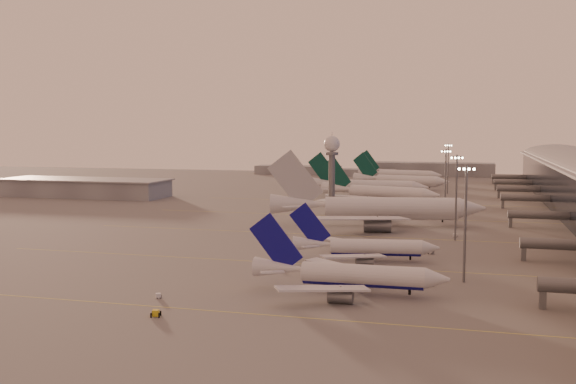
# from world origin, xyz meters

# --- Properties ---
(ground) EXTENTS (700.00, 700.00, 0.00)m
(ground) POSITION_xyz_m (0.00, 0.00, 0.00)
(ground) COLOR #575454
(ground) RESTS_ON ground
(taxiway_markings) EXTENTS (180.00, 185.25, 0.02)m
(taxiway_markings) POSITION_xyz_m (30.00, 56.00, 0.01)
(taxiway_markings) COLOR #CDC548
(taxiway_markings) RESTS_ON ground
(hangar) EXTENTS (82.00, 27.00, 8.50)m
(hangar) POSITION_xyz_m (-120.00, 140.00, 4.32)
(hangar) COLOR slate
(hangar) RESTS_ON ground
(radar_tower) EXTENTS (6.40, 6.40, 31.10)m
(radar_tower) POSITION_xyz_m (5.00, 120.00, 20.95)
(radar_tower) COLOR #5C5E64
(radar_tower) RESTS_ON ground
(mast_a) EXTENTS (3.60, 0.56, 25.00)m
(mast_a) POSITION_xyz_m (58.00, 0.00, 13.74)
(mast_a) COLOR #5C5E64
(mast_a) RESTS_ON ground
(mast_b) EXTENTS (3.60, 0.56, 25.00)m
(mast_b) POSITION_xyz_m (55.00, 55.00, 13.74)
(mast_b) COLOR #5C5E64
(mast_b) RESTS_ON ground
(mast_c) EXTENTS (3.60, 0.56, 25.00)m
(mast_c) POSITION_xyz_m (50.00, 110.00, 13.74)
(mast_c) COLOR #5C5E64
(mast_c) RESTS_ON ground
(mast_d) EXTENTS (3.60, 0.56, 25.00)m
(mast_d) POSITION_xyz_m (48.00, 200.00, 13.74)
(mast_d) COLOR #5C5E64
(mast_d) RESTS_ON ground
(distant_horizon) EXTENTS (165.00, 37.50, 9.00)m
(distant_horizon) POSITION_xyz_m (2.62, 325.14, 3.89)
(distant_horizon) COLOR slate
(distant_horizon) RESTS_ON ground
(narrowbody_near) EXTENTS (40.02, 31.98, 15.64)m
(narrowbody_near) POSITION_xyz_m (36.08, -16.18, 3.17)
(narrowbody_near) COLOR silver
(narrowbody_near) RESTS_ON ground
(narrowbody_mid) EXTENTS (36.63, 29.03, 14.38)m
(narrowbody_mid) POSITION_xyz_m (34.31, 17.35, 2.91)
(narrowbody_mid) COLOR silver
(narrowbody_mid) RESTS_ON ground
(widebody_white) EXTENTS (71.96, 57.16, 25.53)m
(widebody_white) POSITION_xyz_m (29.19, 78.24, 4.43)
(widebody_white) COLOR silver
(widebody_white) RESTS_ON ground
(greentail_a) EXTENTS (54.34, 43.25, 20.31)m
(greentail_a) POSITION_xyz_m (20.92, 145.53, 3.59)
(greentail_a) COLOR silver
(greentail_a) RESTS_ON ground
(greentail_b) EXTENTS (58.31, 47.00, 21.17)m
(greentail_b) POSITION_xyz_m (11.63, 174.38, 3.74)
(greentail_b) COLOR silver
(greentail_b) RESTS_ON ground
(greentail_c) EXTENTS (53.31, 42.59, 19.64)m
(greentail_c) POSITION_xyz_m (22.77, 219.25, 3.47)
(greentail_c) COLOR silver
(greentail_c) RESTS_ON ground
(greentail_d) EXTENTS (52.46, 41.97, 19.25)m
(greentail_d) POSITION_xyz_m (17.22, 268.96, 3.40)
(greentail_d) COLOR silver
(greentail_d) RESTS_ON ground
(gsv_truck_a) EXTENTS (5.04, 4.38, 2.00)m
(gsv_truck_a) POSITION_xyz_m (1.70, -29.16, 1.02)
(gsv_truck_a) COLOR silver
(gsv_truck_a) RESTS_ON ground
(gsv_tug_near) EXTENTS (3.18, 4.26, 1.09)m
(gsv_tug_near) POSITION_xyz_m (6.64, -41.07, 0.56)
(gsv_tug_near) COLOR gold
(gsv_tug_near) RESTS_ON ground
(gsv_catering_a) EXTENTS (5.59, 3.91, 4.20)m
(gsv_catering_a) POSITION_xyz_m (51.51, -5.64, 2.10)
(gsv_catering_a) COLOR silver
(gsv_catering_a) RESTS_ON ground
(gsv_tug_mid) EXTENTS (4.56, 4.54, 1.15)m
(gsv_tug_mid) POSITION_xyz_m (13.40, 5.27, 0.59)
(gsv_tug_mid) COLOR gold
(gsv_tug_mid) RESTS_ON ground
(gsv_truck_b) EXTENTS (6.53, 4.08, 2.48)m
(gsv_truck_b) POSITION_xyz_m (49.83, 31.06, 1.27)
(gsv_truck_b) COLOR silver
(gsv_truck_b) RESTS_ON ground
(gsv_truck_c) EXTENTS (4.13, 5.08, 1.98)m
(gsv_truck_c) POSITION_xyz_m (0.66, 58.15, 1.01)
(gsv_truck_c) COLOR gold
(gsv_truck_c) RESTS_ON ground
(gsv_catering_b) EXTENTS (5.62, 3.90, 4.22)m
(gsv_catering_b) POSITION_xyz_m (55.01, 61.53, 2.11)
(gsv_catering_b) COLOR silver
(gsv_catering_b) RESTS_ON ground
(gsv_tug_far) EXTENTS (3.00, 4.04, 1.03)m
(gsv_tug_far) POSITION_xyz_m (24.35, 97.59, 0.53)
(gsv_tug_far) COLOR silver
(gsv_tug_far) RESTS_ON ground
(gsv_truck_d) EXTENTS (3.34, 5.28, 2.01)m
(gsv_truck_d) POSITION_xyz_m (-18.09, 122.47, 1.02)
(gsv_truck_d) COLOR silver
(gsv_truck_d) RESTS_ON ground
(gsv_tug_hangar) EXTENTS (4.55, 4.12, 1.12)m
(gsv_tug_hangar) POSITION_xyz_m (41.65, 164.15, 0.58)
(gsv_tug_hangar) COLOR #525456
(gsv_tug_hangar) RESTS_ON ground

